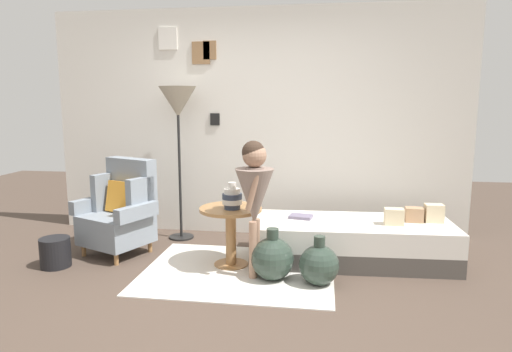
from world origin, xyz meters
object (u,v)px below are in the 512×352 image
person_child (254,190)px  book_on_daybed (301,217)px  demijohn_near (272,258)px  vase_striped (232,198)px  armchair (121,211)px  demijohn_far (319,265)px  floor_lamp (178,107)px  side_table (231,224)px  magazine_basket (55,252)px  daybed (352,241)px

person_child → book_on_daybed: 0.80m
demijohn_near → vase_striped: bearing=150.1°
armchair → book_on_daybed: armchair is taller
vase_striped → demijohn_far: bearing=-19.4°
floor_lamp → side_table: bearing=-46.5°
book_on_daybed → magazine_basket: bearing=-164.5°
side_table → floor_lamp: bearing=133.5°
person_child → floor_lamp: bearing=134.5°
armchair → person_child: 1.57m
armchair → magazine_basket: 0.73m
armchair → person_child: size_ratio=0.79×
side_table → demijohn_near: size_ratio=1.27×
side_table → demijohn_far: size_ratio=1.37×
demijohn_near → floor_lamp: bearing=137.7°
demijohn_far → magazine_basket: 2.48m
book_on_daybed → demijohn_near: size_ratio=0.48×
vase_striped → floor_lamp: size_ratio=0.15×
demijohn_near → demijohn_far: size_ratio=1.07×
floor_lamp → demijohn_near: floor_lamp is taller
armchair → floor_lamp: size_ratio=0.56×
person_child → magazine_basket: 2.02m
side_table → vase_striped: vase_striped is taller
demijohn_near → book_on_daybed: bearing=71.6°
vase_striped → person_child: bearing=-38.8°
armchair → vase_striped: size_ratio=3.87×
daybed → magazine_basket: 2.86m
side_table → daybed: bearing=14.8°
daybed → demijohn_far: 0.72m
daybed → demijohn_near: (-0.72, -0.59, -0.01)m
daybed → vase_striped: bearing=-162.5°
side_table → person_child: 0.52m
magazine_basket → demijohn_near: bearing=-0.1°
demijohn_near → side_table: bearing=146.7°
armchair → magazine_basket: armchair is taller
demijohn_far → armchair: bearing=164.9°
magazine_basket → side_table: bearing=9.6°
demijohn_far → magazine_basket: demijohn_far is taller
vase_striped → floor_lamp: 1.40m
demijohn_far → book_on_daybed: bearing=105.6°
side_table → book_on_daybed: size_ratio=2.68×
magazine_basket → floor_lamp: bearing=49.9°
vase_striped → book_on_daybed: size_ratio=1.14×
book_on_daybed → demijohn_near: demijohn_near is taller
book_on_daybed → magazine_basket: size_ratio=0.79×
daybed → floor_lamp: floor_lamp is taller
book_on_daybed → demijohn_near: bearing=-108.4°
floor_lamp → demijohn_far: floor_lamp is taller
magazine_basket → daybed: bearing=11.8°
daybed → demijohn_far: bearing=-116.4°
demijohn_near → magazine_basket: 2.07m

